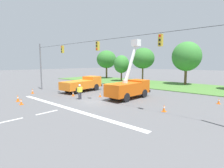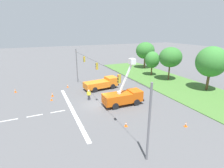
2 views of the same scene
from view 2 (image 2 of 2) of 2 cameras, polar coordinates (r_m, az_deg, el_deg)
The scene contains 19 objects.
ground_plane at distance 27.20m, azimuth -4.69°, elevation -6.68°, with size 200.00×200.00×0.00m, color #565659.
grass_verge at distance 36.78m, azimuth 22.77°, elevation -1.41°, with size 56.00×12.00×0.10m, color #477533.
lane_markings at distance 26.11m, azimuth -16.17°, elevation -8.43°, with size 17.60×15.25×0.01m.
signal_gantry at distance 25.64m, azimuth -4.88°, elevation 2.33°, with size 26.20×0.33×7.20m.
tree_far_west at distance 52.06m, azimuth 10.79°, elevation 10.67°, with size 5.21×5.37×7.58m.
tree_west at distance 44.18m, azimuth 13.01°, elevation 7.70°, with size 3.48×3.55×5.96m.
tree_centre at distance 40.82m, azimuth 18.55°, elevation 8.28°, with size 4.76×5.09×7.41m.
tree_east at distance 36.69m, azimuth 29.64°, elevation 6.32°, with size 5.35×5.34×8.22m.
utility_truck_bucket_lift at distance 26.57m, azimuth 3.73°, elevation -4.02°, with size 2.44×6.24×7.04m.
utility_truck_support_near at distance 33.70m, azimuth -3.28°, elevation 0.23°, with size 3.04×6.84×2.13m.
road_worker at distance 28.62m, azimuth -7.58°, elevation -3.35°, with size 0.37×0.61×1.77m.
traffic_cone_foreground_left at distance 31.81m, azimuth -18.91°, elevation -3.23°, with size 0.36×0.36×0.75m.
traffic_cone_foreground_right at distance 21.39m, azimuth 4.59°, elevation -12.90°, with size 0.36×0.36×0.65m.
traffic_cone_mid_left at distance 30.12m, azimuth -19.18°, elevation -4.53°, with size 0.36×0.36×0.66m.
traffic_cone_mid_right at distance 23.05m, azimuth 22.98°, elevation -12.04°, with size 0.36×0.36×0.61m.
traffic_cone_near_bucket at distance 36.51m, azimuth -29.05°, elevation -1.88°, with size 0.36×0.36×0.77m.
traffic_cone_lane_edge_a at distance 35.83m, azimuth -14.29°, elevation -0.57°, with size 0.36×0.36×0.68m.
traffic_cone_lane_edge_b at distance 31.06m, azimuth -7.57°, elevation -3.01°, with size 0.36×0.36×0.65m.
traffic_cone_far_left at distance 29.04m, azimuth -2.22°, elevation -4.42°, with size 0.36×0.36×0.59m.
Camera 2 is at (23.48, -8.05, 11.12)m, focal length 28.00 mm.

